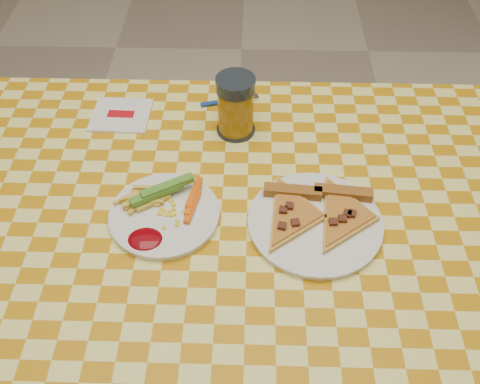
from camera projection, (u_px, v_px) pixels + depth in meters
name	position (u px, v px, depth m)	size (l,w,h in m)	color
ground	(228.00, 374.00, 1.62)	(8.00, 8.00, 0.00)	beige
table	(222.00, 235.00, 1.12)	(1.28, 0.88, 0.76)	silver
plate_left	(165.00, 215.00, 1.05)	(0.21, 0.21, 0.01)	white
plate_right	(315.00, 224.00, 1.03)	(0.26, 0.26, 0.01)	white
fries_veggies	(160.00, 203.00, 1.05)	(0.20, 0.18, 0.04)	gold
pizza_slices	(317.00, 212.00, 1.04)	(0.26, 0.24, 0.02)	gold
drink_glass	(236.00, 106.00, 1.18)	(0.09, 0.09, 0.14)	black
napkin	(121.00, 115.00, 1.26)	(0.14, 0.13, 0.01)	white
fork	(231.00, 101.00, 1.30)	(0.14, 0.05, 0.01)	#153996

